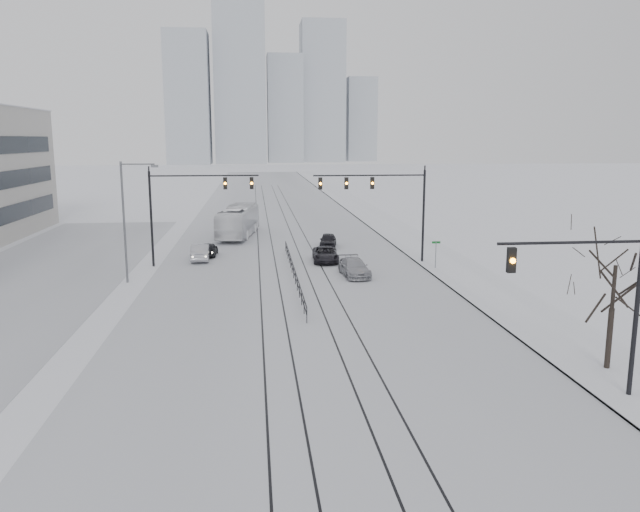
% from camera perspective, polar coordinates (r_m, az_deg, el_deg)
% --- Properties ---
extents(ground, '(500.00, 500.00, 0.00)m').
position_cam_1_polar(ground, '(20.14, 3.45, -21.08)').
color(ground, white).
rests_on(ground, ground).
extents(road, '(22.00, 260.00, 0.02)m').
position_cam_1_polar(road, '(77.66, -3.84, 2.78)').
color(road, silver).
rests_on(road, ground).
extents(sidewalk_east, '(5.00, 260.00, 0.16)m').
position_cam_1_polar(sidewalk_east, '(79.32, 5.96, 2.96)').
color(sidewalk_east, white).
rests_on(sidewalk_east, ground).
extents(curb, '(0.10, 260.00, 0.12)m').
position_cam_1_polar(curb, '(78.85, 4.22, 2.93)').
color(curb, gray).
rests_on(curb, ground).
extents(parking_strip, '(14.00, 60.00, 0.03)m').
position_cam_1_polar(parking_strip, '(55.63, -23.80, -1.24)').
color(parking_strip, silver).
rests_on(parking_strip, ground).
extents(tram_rails, '(5.30, 180.00, 0.01)m').
position_cam_1_polar(tram_rails, '(57.93, -3.06, 0.11)').
color(tram_rails, black).
rests_on(tram_rails, ground).
extents(skyline, '(96.00, 48.00, 72.00)m').
position_cam_1_polar(skyline, '(291.31, -4.62, 14.54)').
color(skyline, '#A2A9B2').
rests_on(skyline, ground).
extents(traffic_mast_near, '(6.10, 0.37, 7.00)m').
position_cam_1_polar(traffic_mast_near, '(27.35, 24.27, -3.04)').
color(traffic_mast_near, black).
rests_on(traffic_mast_near, ground).
extents(traffic_mast_ne, '(9.60, 0.37, 8.00)m').
position_cam_1_polar(traffic_mast_ne, '(53.27, 6.00, 5.38)').
color(traffic_mast_ne, black).
rests_on(traffic_mast_ne, ground).
extents(traffic_mast_nw, '(9.10, 0.37, 8.00)m').
position_cam_1_polar(traffic_mast_nw, '(53.41, -12.09, 5.01)').
color(traffic_mast_nw, black).
rests_on(traffic_mast_nw, ground).
extents(street_light_west, '(2.73, 0.25, 9.00)m').
position_cam_1_polar(street_light_west, '(48.09, -17.17, 3.74)').
color(street_light_west, '#595B60').
rests_on(street_light_west, ground).
extents(bare_tree, '(4.40, 4.40, 6.10)m').
position_cam_1_polar(bare_tree, '(31.10, 25.35, -1.70)').
color(bare_tree, black).
rests_on(bare_tree, ground).
extents(median_fence, '(0.06, 24.00, 1.00)m').
position_cam_1_polar(median_fence, '(48.04, -2.43, -1.46)').
color(median_fence, black).
rests_on(median_fence, ground).
extents(street_sign, '(0.70, 0.06, 2.40)m').
position_cam_1_polar(street_sign, '(51.84, 10.55, 0.48)').
color(street_sign, '#595B60').
rests_on(street_sign, ground).
extents(sedan_sb_inner, '(1.64, 3.73, 1.25)m').
position_cam_1_polar(sedan_sb_inner, '(58.13, -10.15, 0.60)').
color(sedan_sb_inner, black).
rests_on(sedan_sb_inner, ground).
extents(sedan_sb_outer, '(1.70, 4.47, 1.46)m').
position_cam_1_polar(sedan_sb_outer, '(56.19, -10.89, 0.34)').
color(sedan_sb_outer, '#B3B4BB').
rests_on(sedan_sb_outer, ground).
extents(sedan_nb_front, '(2.43, 4.80, 1.30)m').
position_cam_1_polar(sedan_nb_front, '(54.50, 0.50, 0.13)').
color(sedan_nb_front, black).
rests_on(sedan_nb_front, ground).
extents(sedan_nb_right, '(2.24, 4.83, 1.36)m').
position_cam_1_polar(sedan_nb_right, '(48.88, 3.15, -1.07)').
color(sedan_nb_right, '#9C9DA3').
rests_on(sedan_nb_right, ground).
extents(sedan_nb_far, '(2.19, 4.15, 1.34)m').
position_cam_1_polar(sedan_nb_far, '(62.01, 0.74, 1.43)').
color(sedan_nb_far, black).
rests_on(sedan_nb_far, ground).
extents(box_truck, '(4.67, 12.34, 3.36)m').
position_cam_1_polar(box_truck, '(69.12, -7.49, 3.14)').
color(box_truck, white).
rests_on(box_truck, ground).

